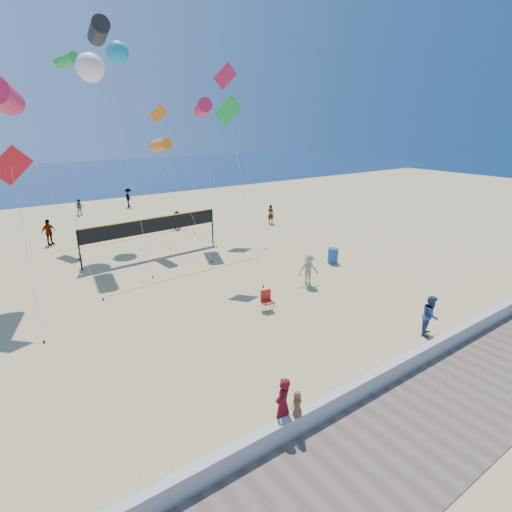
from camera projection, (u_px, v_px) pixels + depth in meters
ground at (298, 354)px, 15.13m from camera, size 120.00×120.00×0.00m
ocean at (40, 177)px, 63.12m from camera, size 140.00×50.00×0.03m
seawall at (360, 388)px, 12.71m from camera, size 32.00×0.30×0.60m
boardwalk at (414, 433)px, 11.26m from camera, size 32.00×3.60×0.03m
woman at (283, 405)px, 11.16m from camera, size 0.72×0.60×1.70m
toddler at (297, 404)px, 10.99m from camera, size 0.40×0.28×0.77m
bystander_a at (430, 315)px, 16.30m from camera, size 1.03×0.94×1.71m
bystander_b at (309, 270)px, 21.35m from camera, size 1.25×0.97×1.71m
far_person_0 at (49, 232)px, 28.34m from camera, size 1.17×0.87×1.85m
far_person_1 at (177, 220)px, 32.63m from camera, size 1.44×0.77×1.48m
far_person_2 at (271, 214)px, 34.38m from camera, size 0.62×0.70×1.62m
far_person_3 at (80, 207)px, 37.42m from camera, size 0.83×0.71×1.50m
far_person_4 at (129, 198)px, 41.14m from camera, size 1.24×1.40×1.88m
camp_chair at (267, 299)px, 18.53m from camera, size 0.60×0.71×1.08m
trash_barrel at (333, 256)px, 24.79m from camera, size 0.83×0.83×0.94m
volleyball_net at (152, 230)px, 25.83m from camera, size 10.03×9.89×2.52m
kite_0 at (3, 96)px, 18.43m from camera, size 3.44×5.62×10.32m
kite_1 at (99, 31)px, 24.14m from camera, size 1.38×8.66×14.29m
kite_2 at (161, 145)px, 26.02m from camera, size 1.41×5.69×7.41m
kite_3 at (12, 173)px, 16.74m from camera, size 1.72×3.88×7.48m
kite_4 at (230, 120)px, 21.42m from camera, size 1.57×4.02×9.76m
kite_5 at (227, 84)px, 29.25m from camera, size 2.06×6.72×12.54m
kite_6 at (90, 68)px, 25.87m from camera, size 3.82×5.57×12.61m
kite_7 at (118, 53)px, 28.13m from camera, size 4.57×4.49×13.77m
kite_8 at (66, 60)px, 27.68m from camera, size 3.02×7.53×12.94m
kite_9 at (162, 120)px, 34.95m from camera, size 2.38×6.61×9.88m
kite_10 at (203, 108)px, 27.35m from camera, size 1.70×3.93×9.92m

